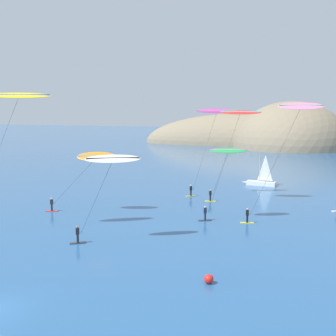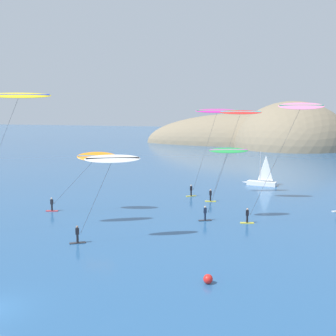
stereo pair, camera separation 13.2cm
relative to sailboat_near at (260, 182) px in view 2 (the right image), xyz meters
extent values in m
ellipsoid|color=#84755B|center=(-14.65, 87.55, -0.64)|extent=(84.30, 29.23, 23.63)
ellipsoid|color=#84755B|center=(-0.14, 82.02, -0.64)|extent=(40.01, 49.63, 31.71)
cube|color=white|center=(0.30, -0.03, -0.29)|extent=(4.92, 1.91, 0.70)
cone|color=white|center=(-2.08, 0.23, -0.29)|extent=(2.22, 0.90, 0.67)
cylinder|color=#B2B2B7|center=(0.01, 0.00, 2.56)|extent=(0.12, 0.12, 5.00)
pyramid|color=white|center=(0.90, -0.10, 2.38)|extent=(1.80, 0.27, 4.25)
cylinder|color=#A5A5AD|center=(0.90, -0.10, 0.31)|extent=(1.80, 0.27, 0.08)
cube|color=yellow|center=(2.00, -24.96, -0.60)|extent=(1.55, 0.85, 0.08)
cylinder|color=black|center=(2.00, -24.96, -0.16)|extent=(0.22, 0.22, 0.80)
cube|color=black|center=(2.00, -24.96, 0.54)|extent=(0.37, 0.25, 0.60)
sphere|color=tan|center=(2.00, -24.96, 0.96)|extent=(0.22, 0.22, 0.22)
cylinder|color=black|center=(2.34, -24.90, 0.42)|extent=(0.13, 0.55, 0.04)
ellipsoid|color=pink|center=(7.21, -24.06, 12.30)|extent=(4.93, 2.34, 0.92)
cylinder|color=#14895B|center=(7.21, -24.06, 12.35)|extent=(4.46, 0.92, 0.16)
cylinder|color=#333338|center=(4.78, -24.48, 6.31)|extent=(4.89, 0.87, 11.79)
cube|color=#2D2D33|center=(-11.91, -37.65, -0.60)|extent=(1.45, 1.21, 0.08)
cylinder|color=black|center=(-11.91, -37.65, -0.16)|extent=(0.22, 0.22, 0.80)
cube|color=black|center=(-11.91, -37.65, 0.54)|extent=(0.39, 0.34, 0.60)
sphere|color=#9E7051|center=(-11.91, -37.65, 0.96)|extent=(0.22, 0.22, 0.22)
cylinder|color=black|center=(-11.60, -37.47, 0.42)|extent=(0.31, 0.50, 0.04)
ellipsoid|color=white|center=(-8.92, -35.95, 7.34)|extent=(5.12, 3.61, 0.84)
cylinder|color=black|center=(-8.92, -35.95, 7.39)|extent=(4.39, 2.59, 0.16)
cylinder|color=#333338|center=(-10.26, -36.71, 3.83)|extent=(2.71, 1.56, 6.83)
cube|color=yellow|center=(-8.23, -12.73, -0.60)|extent=(1.40, 1.28, 0.08)
cylinder|color=black|center=(-8.23, -12.73, -0.16)|extent=(0.22, 0.22, 0.80)
cube|color=black|center=(-8.23, -12.73, 0.54)|extent=(0.39, 0.32, 0.60)
sphere|color=beige|center=(-8.23, -12.73, 0.96)|extent=(0.22, 0.22, 0.22)
cylinder|color=black|center=(-7.91, -12.59, 0.42)|extent=(0.27, 0.52, 0.04)
ellipsoid|color=#D62D9E|center=(-4.86, -11.19, 11.80)|extent=(6.21, 3.64, 0.75)
cylinder|color=#28D160|center=(-4.86, -11.19, 11.85)|extent=(5.52, 2.65, 0.16)
cylinder|color=#333338|center=(-6.39, -11.89, 6.06)|extent=(3.08, 1.43, 11.29)
cube|color=red|center=(-21.89, -27.57, -0.60)|extent=(1.55, 0.87, 0.08)
cylinder|color=black|center=(-21.89, -27.57, -0.16)|extent=(0.22, 0.22, 0.80)
cube|color=black|center=(-21.89, -27.57, 0.54)|extent=(0.38, 0.29, 0.60)
sphere|color=beige|center=(-21.89, -27.57, 0.96)|extent=(0.22, 0.22, 0.22)
cylinder|color=black|center=(-21.55, -27.47, 0.42)|extent=(0.19, 0.54, 0.04)
ellipsoid|color=orange|center=(-16.30, -25.94, 6.27)|extent=(5.08, 2.68, 1.18)
cylinder|color=#0F7FE5|center=(-16.30, -25.94, 6.32)|extent=(4.51, 1.45, 0.16)
cylinder|color=#333338|center=(-18.93, -26.70, 3.29)|extent=(5.27, 1.56, 5.77)
cube|color=#2D2D33|center=(-2.71, -25.48, -0.60)|extent=(1.50, 1.08, 0.08)
cylinder|color=#192338|center=(-2.71, -25.48, -0.16)|extent=(0.22, 0.22, 0.80)
cube|color=#192338|center=(-2.71, -25.48, 0.54)|extent=(0.39, 0.32, 0.60)
sphere|color=beige|center=(-2.71, -25.48, 0.96)|extent=(0.22, 0.22, 0.22)
cylinder|color=black|center=(-2.39, -25.34, 0.42)|extent=(0.27, 0.52, 0.04)
ellipsoid|color=green|center=(-0.36, -24.40, 7.40)|extent=(4.64, 3.11, 0.67)
cylinder|color=#D660B7|center=(-0.36, -24.40, 7.45)|extent=(3.94, 1.94, 0.16)
cylinder|color=#333338|center=(-1.38, -24.87, 3.86)|extent=(2.06, 0.97, 6.88)
cube|color=yellow|center=(-4.66, -15.30, -0.60)|extent=(1.55, 0.75, 0.08)
cylinder|color=black|center=(-4.66, -15.30, -0.16)|extent=(0.22, 0.22, 0.80)
cube|color=black|center=(-4.66, -15.30, 0.54)|extent=(0.38, 0.28, 0.60)
sphere|color=tan|center=(-4.66, -15.30, 0.96)|extent=(0.22, 0.22, 0.22)
cylinder|color=black|center=(-4.32, -15.21, 0.42)|extent=(0.18, 0.54, 0.04)
ellipsoid|color=red|center=(-0.93, -14.33, 11.61)|extent=(5.74, 2.73, 0.69)
cylinder|color=#23D6DB|center=(-0.93, -14.33, 11.66)|extent=(5.16, 1.48, 0.16)
cylinder|color=#333338|center=(-2.63, -14.77, 5.96)|extent=(3.41, 0.91, 11.10)
ellipsoid|color=yellow|center=(-19.20, -36.03, 13.32)|extent=(6.05, 4.39, 0.75)
cylinder|color=#1432E0|center=(-19.20, -36.03, 13.37)|extent=(5.17, 3.20, 0.16)
sphere|color=red|center=(2.08, -42.56, -0.29)|extent=(0.70, 0.70, 0.70)
camera|label=1|loc=(9.15, -70.94, 11.77)|focal=45.00mm
camera|label=2|loc=(9.27, -70.89, 11.77)|focal=45.00mm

